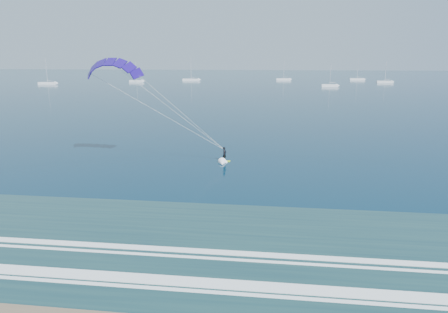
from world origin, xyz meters
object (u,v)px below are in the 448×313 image
(sailboat_3, at_px, (330,85))
(sailboat_4, at_px, (357,79))
(sailboat_1, at_px, (137,81))
(sailboat_2, at_px, (191,80))
(sailboat_0, at_px, (48,83))
(sailboat_7, at_px, (284,79))
(sailboat_5, at_px, (385,82))
(kitesurfer_rig, at_px, (167,106))

(sailboat_3, relative_size, sailboat_4, 0.90)
(sailboat_1, xyz_separation_m, sailboat_2, (27.38, 19.49, 0.02))
(sailboat_0, xyz_separation_m, sailboat_3, (142.61, -0.20, -0.01))
(sailboat_7, bearing_deg, sailboat_2, -169.30)
(sailboat_5, xyz_separation_m, sailboat_7, (-54.56, 19.63, -0.00))
(sailboat_2, distance_m, sailboat_4, 101.96)
(sailboat_4, bearing_deg, sailboat_5, -70.25)
(kitesurfer_rig, distance_m, sailboat_0, 180.40)
(sailboat_1, height_order, sailboat_3, sailboat_1)
(sailboat_1, bearing_deg, sailboat_3, -13.36)
(sailboat_1, height_order, sailboat_4, sailboat_4)
(sailboat_3, xyz_separation_m, sailboat_4, (24.43, 61.55, 0.01))
(sailboat_0, relative_size, sailboat_2, 0.96)
(sailboat_2, height_order, sailboat_3, sailboat_2)
(kitesurfer_rig, bearing_deg, sailboat_5, 68.08)
(sailboat_3, bearing_deg, sailboat_1, 166.64)
(sailboat_3, distance_m, sailboat_5, 48.72)
(sailboat_1, relative_size, sailboat_2, 0.81)
(kitesurfer_rig, bearing_deg, sailboat_0, 124.91)
(sailboat_5, bearing_deg, sailboat_0, -168.89)
(sailboat_2, relative_size, sailboat_4, 1.14)
(sailboat_1, relative_size, sailboat_5, 0.94)
(sailboat_0, bearing_deg, sailboat_7, 23.99)
(sailboat_0, height_order, sailboat_7, sailboat_0)
(kitesurfer_rig, bearing_deg, sailboat_3, 75.04)
(kitesurfer_rig, bearing_deg, sailboat_7, 84.67)
(kitesurfer_rig, relative_size, sailboat_1, 1.71)
(sailboat_0, distance_m, sailboat_3, 142.61)
(sailboat_5, bearing_deg, sailboat_1, -175.69)
(kitesurfer_rig, bearing_deg, sailboat_2, 100.81)
(sailboat_4, bearing_deg, kitesurfer_rig, -106.98)
(sailboat_0, height_order, sailboat_2, sailboat_2)
(sailboat_1, height_order, sailboat_7, sailboat_7)
(sailboat_0, height_order, sailboat_1, sailboat_0)
(sailboat_5, bearing_deg, kitesurfer_rig, -111.92)
(kitesurfer_rig, relative_size, sailboat_2, 1.38)
(kitesurfer_rig, xyz_separation_m, sailboat_1, (-63.96, 172.17, -6.79))
(sailboat_0, bearing_deg, sailboat_2, 33.36)
(kitesurfer_rig, relative_size, sailboat_0, 1.44)
(sailboat_5, bearing_deg, sailboat_2, 175.25)
(sailboat_0, xyz_separation_m, sailboat_2, (66.59, 43.84, 0.00))
(kitesurfer_rig, height_order, sailboat_1, kitesurfer_rig)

